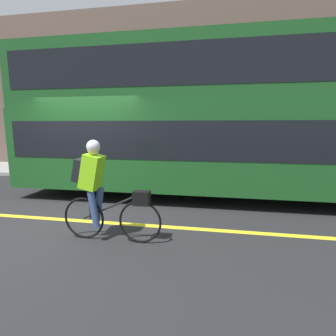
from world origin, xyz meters
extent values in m
plane|color=#232326|center=(0.00, 0.00, 0.00)|extent=(80.00, 80.00, 0.00)
cube|color=yellow|center=(0.00, -0.05, 0.00)|extent=(50.00, 0.14, 0.01)
cube|color=gray|center=(0.00, 5.02, 0.06)|extent=(60.00, 2.54, 0.12)
cube|color=brown|center=(0.00, 6.44, 3.30)|extent=(60.00, 0.30, 6.59)
cylinder|color=black|center=(-0.03, 2.24, 0.53)|extent=(1.06, 0.30, 1.06)
cube|color=#194C1E|center=(3.30, 2.24, 1.29)|extent=(10.74, 2.42, 1.95)
cube|color=black|center=(3.30, 2.24, 1.53)|extent=(10.31, 2.44, 0.86)
cube|color=#194C1E|center=(3.30, 2.24, 3.05)|extent=(10.74, 2.32, 1.56)
cube|color=black|center=(3.30, 2.24, 3.12)|extent=(10.31, 2.34, 0.87)
torus|color=black|center=(1.83, -0.77, 0.35)|extent=(0.70, 0.04, 0.70)
torus|color=black|center=(0.88, -0.77, 0.35)|extent=(0.70, 0.04, 0.70)
cylinder|color=black|center=(1.36, -0.77, 0.57)|extent=(0.97, 0.03, 0.47)
cylinder|color=black|center=(0.99, -0.77, 0.60)|extent=(0.03, 0.03, 0.51)
cube|color=black|center=(1.86, -0.77, 0.74)|extent=(0.26, 0.16, 0.22)
cube|color=#8CE019|center=(1.06, -0.77, 1.13)|extent=(0.37, 0.32, 0.58)
cube|color=black|center=(0.86, -0.77, 1.15)|extent=(0.21, 0.26, 0.38)
cylinder|color=#384C7A|center=(1.10, -0.68, 0.55)|extent=(0.22, 0.11, 0.63)
cylinder|color=#384C7A|center=(1.10, -0.86, 0.55)|extent=(0.19, 0.11, 0.63)
sphere|color=tan|center=(1.10, -0.77, 1.49)|extent=(0.19, 0.19, 0.19)
sphere|color=silver|center=(1.10, -0.77, 1.53)|extent=(0.21, 0.21, 0.21)
cylinder|color=#515156|center=(6.25, 4.89, 0.57)|extent=(0.47, 0.47, 0.90)
camera|label=1|loc=(2.98, -4.57, 1.86)|focal=28.00mm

